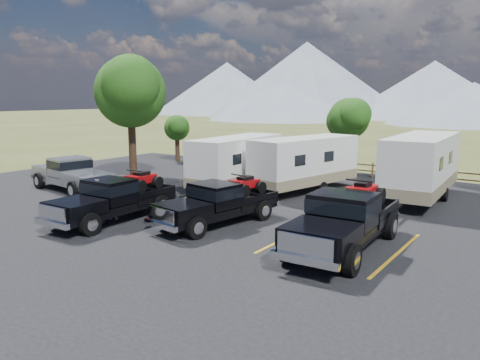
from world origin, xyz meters
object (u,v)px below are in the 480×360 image
Objects in this scene: rig_left at (114,198)px; rig_center at (219,202)px; tree_big_nw at (130,92)px; person_a at (112,199)px; trailer_center at (305,163)px; trailer_right at (421,167)px; rig_right at (345,219)px; person_b at (98,201)px; pickup_silver at (72,174)px; trailer_left at (237,162)px.

rig_center is at bearing 25.48° from rig_left.
tree_big_nw is at bearing 131.65° from rig_left.
rig_left is 3.44× the size of person_a.
trailer_center is at bearing -131.12° from person_a.
rig_center is (4.05, 2.10, -0.04)m from rig_left.
rig_center is at bearing -26.00° from tree_big_nw.
trailer_center is 6.11m from trailer_right.
person_a is (-4.26, -2.04, -0.05)m from rig_center.
rig_center is 8.30m from trailer_center.
rig_right is 3.70× the size of person_b.
rig_center is 0.64× the size of trailer_right.
rig_left is at bearing -97.70° from trailer_center.
trailer_right reaches higher than rig_left.
pickup_silver is 7.73m from person_b.
person_b is (-4.26, -2.79, -0.02)m from rig_center.
trailer_left is at bearing 77.85° from person_b.
rig_right reaches higher than rig_center.
rig_center is 0.71× the size of trailer_left.
person_b is (6.85, -3.58, -0.05)m from pickup_silver.
pickup_silver is (-16.75, -8.89, -0.76)m from trailer_right.
trailer_center reaches higher than person_a.
rig_center is at bearing -75.77° from trailer_center.
trailer_right is 5.35× the size of person_a.
tree_big_nw is 11.42m from rig_left.
tree_big_nw reaches higher than person_b.
rig_left is 7.62m from pickup_silver.
tree_big_nw is 11.79m from person_b.
rig_left is (7.21, -7.59, -4.57)m from tree_big_nw.
rig_right is at bearing 6.63° from person_b.
trailer_center is at bearing 61.22° from person_b.
person_a is (-9.91, -11.71, -0.85)m from trailer_right.
trailer_right is at bearing -150.30° from person_a.
rig_right is 11.46m from trailer_left.
rig_left reaches higher than person_b.
trailer_left is (-3.75, 6.59, 0.63)m from rig_center.
rig_left is 1.01× the size of rig_center.
tree_big_nw is 0.81× the size of trailer_right.
rig_center is at bearing 93.85° from pickup_silver.
trailer_center reaches higher than pickup_silver.
pickup_silver is at bearing -42.49° from person_a.
trailer_left is at bearing -164.65° from trailer_right.
rig_left is 0.95× the size of pickup_silver.
person_b is (-9.85, -2.77, -0.16)m from rig_right.
pickup_silver is at bearing -154.85° from trailer_right.
trailer_right is at bearing 15.46° from trailer_left.
rig_right is at bearing 171.51° from person_a.
trailer_right is at bearing 42.45° from person_b.
tree_big_nw is at bearing -174.35° from trailer_left.
trailer_left is at bearing 141.73° from rig_right.
rig_left is at bearing -46.45° from tree_big_nw.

